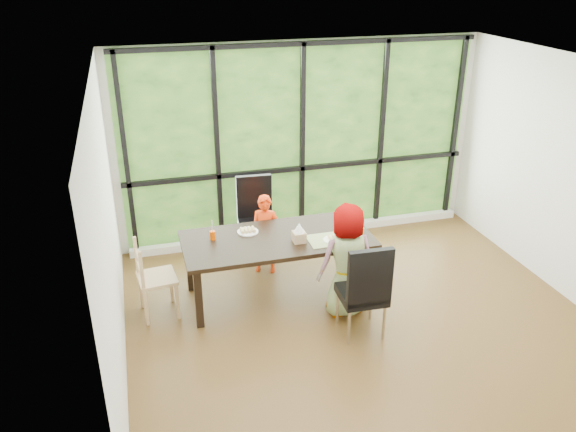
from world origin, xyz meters
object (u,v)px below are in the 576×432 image
(chair_interior_leather, at_px, (362,288))
(orange_cup, at_px, (213,235))
(dining_table, at_px, (277,266))
(green_cup, at_px, (360,233))
(tissue_box, at_px, (299,237))
(chair_window_leather, at_px, (257,220))
(plate_near, at_px, (333,240))
(child_older, at_px, (346,261))
(plate_far, at_px, (248,232))
(child_toddler, at_px, (265,234))
(chair_end_beech, at_px, (157,278))
(white_mug, at_px, (358,222))

(chair_interior_leather, height_order, orange_cup, chair_interior_leather)
(dining_table, xyz_separation_m, orange_cup, (-0.71, 0.15, 0.43))
(green_cup, distance_m, tissue_box, 0.69)
(green_cup, bearing_deg, chair_window_leather, 126.16)
(plate_near, bearing_deg, child_older, -80.91)
(chair_window_leather, height_order, plate_far, chair_window_leather)
(child_toddler, relative_size, tissue_box, 7.43)
(chair_end_beech, bearing_deg, green_cup, -102.75)
(child_older, height_order, orange_cup, child_older)
(child_toddler, bearing_deg, child_older, -39.03)
(chair_window_leather, distance_m, plate_far, 0.82)
(plate_near, bearing_deg, chair_interior_leather, -84.16)
(dining_table, relative_size, orange_cup, 20.76)
(green_cup, bearing_deg, dining_table, 162.60)
(chair_window_leather, bearing_deg, child_toddler, -83.15)
(chair_interior_leather, height_order, white_mug, chair_interior_leather)
(chair_interior_leather, relative_size, plate_far, 4.43)
(orange_cup, bearing_deg, child_toddler, 31.82)
(white_mug, xyz_separation_m, tissue_box, (-0.80, -0.22, 0.02))
(dining_table, xyz_separation_m, chair_window_leather, (-0.02, 0.97, 0.17))
(chair_end_beech, distance_m, white_mug, 2.40)
(chair_interior_leather, distance_m, chair_end_beech, 2.22)
(plate_far, xyz_separation_m, white_mug, (1.30, -0.16, 0.03))
(plate_far, distance_m, green_cup, 1.28)
(chair_end_beech, bearing_deg, chair_window_leather, -59.91)
(chair_window_leather, xyz_separation_m, child_toddler, (0.02, -0.38, -0.03))
(orange_cup, relative_size, green_cup, 0.77)
(chair_window_leather, xyz_separation_m, plate_far, (-0.27, -0.75, 0.22))
(chair_interior_leather, distance_m, orange_cup, 1.77)
(dining_table, distance_m, plate_far, 0.53)
(chair_end_beech, relative_size, green_cup, 6.74)
(chair_end_beech, distance_m, plate_far, 1.14)
(child_toddler, height_order, green_cup, child_toddler)
(dining_table, xyz_separation_m, green_cup, (0.89, -0.28, 0.44))
(orange_cup, xyz_separation_m, tissue_box, (0.92, -0.31, 0.01))
(tissue_box, bearing_deg, chair_window_leather, 101.51)
(chair_interior_leather, distance_m, green_cup, 0.76)
(dining_table, relative_size, plate_near, 9.96)
(child_older, relative_size, tissue_box, 9.47)
(chair_end_beech, bearing_deg, plate_far, -83.65)
(plate_near, height_order, orange_cup, orange_cup)
(plate_far, xyz_separation_m, plate_near, (0.87, -0.46, -0.00))
(dining_table, height_order, chair_end_beech, chair_end_beech)
(chair_end_beech, xyz_separation_m, plate_near, (1.94, -0.22, 0.31))
(chair_interior_leather, distance_m, plate_near, 0.74)
(dining_table, relative_size, chair_end_beech, 2.37)
(child_older, relative_size, orange_cup, 12.65)
(child_toddler, distance_m, plate_near, 1.04)
(chair_interior_leather, distance_m, child_older, 0.41)
(chair_window_leather, height_order, child_older, child_older)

